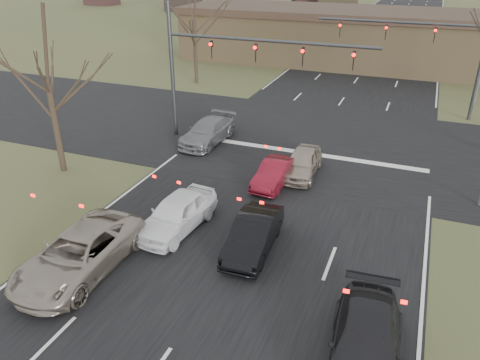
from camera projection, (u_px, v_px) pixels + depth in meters
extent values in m
plane|color=#404A27|center=(212.00, 289.00, 16.27)|extent=(360.00, 360.00, 0.00)
cube|color=black|center=(389.00, 32.00, 66.23)|extent=(14.00, 300.00, 0.02)
cube|color=black|center=(314.00, 141.00, 28.76)|extent=(200.00, 14.00, 0.02)
cube|color=olive|center=(390.00, 43.00, 46.23)|extent=(42.00, 10.00, 4.60)
cube|color=#38281E|center=(394.00, 15.00, 45.06)|extent=(42.40, 10.40, 0.70)
cylinder|color=#383A3D|center=(172.00, 72.00, 28.13)|extent=(0.24, 0.24, 8.00)
cylinder|color=#383A3D|center=(268.00, 41.00, 25.17)|extent=(12.00, 0.18, 0.18)
imported|color=black|center=(212.00, 50.00, 26.59)|extent=(0.16, 0.20, 1.00)
imported|color=black|center=(256.00, 53.00, 25.70)|extent=(0.16, 0.20, 1.00)
imported|color=black|center=(303.00, 57.00, 24.82)|extent=(0.16, 0.20, 1.00)
imported|color=black|center=(354.00, 61.00, 23.94)|extent=(0.16, 0.20, 1.00)
cylinder|color=#383A3D|center=(399.00, 22.00, 31.52)|extent=(11.00, 0.18, 0.18)
imported|color=black|center=(435.00, 35.00, 31.05)|extent=(0.16, 0.20, 1.00)
imported|color=black|center=(386.00, 32.00, 32.09)|extent=(0.16, 0.20, 1.00)
imported|color=black|center=(340.00, 30.00, 33.13)|extent=(0.16, 0.20, 1.00)
cylinder|color=black|center=(56.00, 129.00, 24.04)|extent=(0.32, 0.32, 4.68)
cylinder|color=black|center=(196.00, 53.00, 40.23)|extent=(0.32, 0.32, 5.23)
imported|color=gray|center=(79.00, 253.00, 16.87)|extent=(2.62, 5.61, 1.55)
imported|color=white|center=(177.00, 213.00, 19.49)|extent=(2.20, 4.56, 1.50)
imported|color=black|center=(253.00, 234.00, 18.15)|extent=(1.71, 4.26, 1.38)
imported|color=black|center=(366.00, 345.00, 13.04)|extent=(2.38, 5.06, 1.43)
imported|color=slate|center=(208.00, 131.00, 28.36)|extent=(2.23, 4.92, 1.40)
imported|color=maroon|center=(274.00, 173.00, 23.30)|extent=(1.44, 3.73, 1.21)
imported|color=gray|center=(302.00, 163.00, 24.26)|extent=(1.73, 4.04, 1.36)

